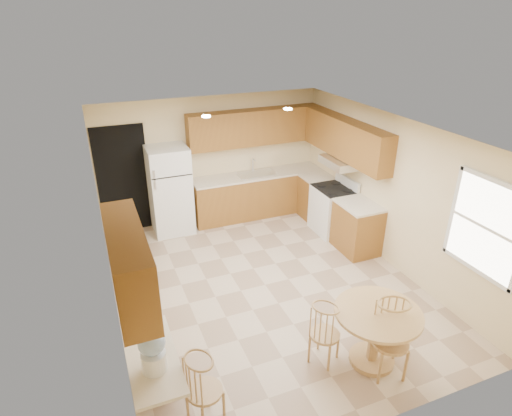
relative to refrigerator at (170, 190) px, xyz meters
name	(u,v)px	position (x,y,z in m)	size (l,w,h in m)	color
floor	(265,285)	(0.95, -2.40, -0.85)	(5.50, 5.50, 0.00)	tan
ceiling	(267,131)	(0.95, -2.40, 1.65)	(4.50, 5.50, 0.02)	white
wall_back	(212,159)	(0.95, 0.35, 0.40)	(4.50, 0.02, 2.50)	beige
wall_front	(383,335)	(0.95, -5.15, 0.40)	(4.50, 0.02, 2.50)	beige
wall_left	(106,243)	(-1.30, -2.40, 0.40)	(0.02, 5.50, 2.50)	beige
wall_right	(391,192)	(3.20, -2.40, 0.40)	(0.02, 5.50, 2.50)	beige
doorway	(123,180)	(-0.80, 0.34, 0.20)	(0.90, 0.02, 2.10)	black
base_cab_back	(258,195)	(1.83, 0.05, -0.41)	(2.75, 0.60, 0.87)	#915F25
counter_back	(258,175)	(1.83, 0.05, 0.04)	(2.75, 0.63, 0.04)	beige
base_cab_right_a	(316,198)	(2.90, -0.54, -0.41)	(0.60, 0.59, 0.87)	#915F25
counter_right_a	(318,177)	(2.90, -0.54, 0.04)	(0.63, 0.59, 0.04)	beige
base_cab_right_b	(357,228)	(2.90, -2.00, -0.41)	(0.60, 0.80, 0.87)	#915F25
counter_right_b	(359,205)	(2.90, -2.00, 0.04)	(0.63, 0.80, 0.04)	beige
upper_cab_back	(255,127)	(1.83, 0.19, 1.00)	(2.75, 0.33, 0.70)	#915F25
upper_cab_right	(345,139)	(3.04, -1.19, 1.00)	(0.33, 2.42, 0.70)	#915F25
upper_cab_left	(129,264)	(-1.13, -4.00, 1.00)	(0.33, 1.40, 0.70)	#915F25
sink	(257,174)	(1.80, 0.05, 0.06)	(0.78, 0.44, 0.01)	silver
range_hood	(340,162)	(2.95, -1.22, 0.57)	(0.50, 0.76, 0.14)	silver
desk_pedestal	(150,361)	(-1.05, -3.72, -0.49)	(0.48, 0.42, 0.72)	#915F25
desk_top	(152,358)	(-1.05, -4.10, -0.10)	(0.50, 1.20, 0.04)	beige
window	(486,227)	(3.18, -4.25, 0.65)	(0.06, 1.12, 1.30)	white
can_light_a	(206,116)	(0.45, -1.20, 1.64)	(0.14, 0.14, 0.02)	white
can_light_b	(288,109)	(1.85, -1.20, 1.64)	(0.14, 0.14, 0.02)	white
refrigerator	(170,190)	(0.00, 0.00, 0.00)	(0.75, 0.73, 1.70)	white
stove	(333,209)	(2.88, -1.22, -0.38)	(0.65, 0.76, 1.09)	white
dining_table	(376,329)	(1.54, -4.38, -0.35)	(1.04, 1.04, 0.77)	tan
chair_table_a	(329,331)	(0.99, -4.21, -0.34)	(0.37, 0.47, 0.84)	tan
chair_table_b	(397,339)	(1.59, -4.69, -0.25)	(0.43, 0.46, 0.98)	tan
chair_desk	(206,389)	(-0.60, -4.49, -0.32)	(0.38, 0.49, 0.87)	tan
water_crock	(153,350)	(-1.05, -4.28, 0.17)	(0.27, 0.27, 0.56)	white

